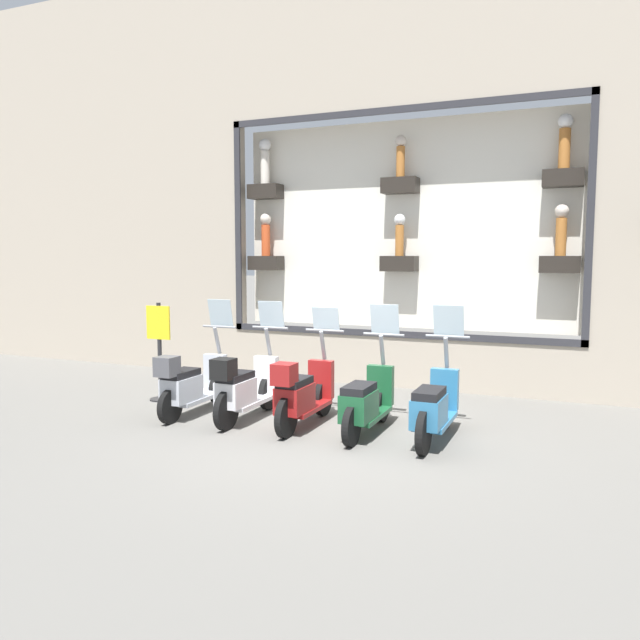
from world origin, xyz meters
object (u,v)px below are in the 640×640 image
object	(u,v)px
scooter_teal_0	(434,408)
scooter_white_3	(244,388)
shop_sign_post	(159,348)
scooter_silver_4	(190,384)
scooter_red_2	(302,394)
scooter_green_1	(366,403)

from	to	relation	value
scooter_teal_0	scooter_white_3	bearing A→B (deg)	91.22
scooter_white_3	shop_sign_post	distance (m)	2.10
scooter_white_3	scooter_silver_4	xyz separation A→B (m)	(-0.01, 0.92, -0.02)
scooter_red_2	shop_sign_post	distance (m)	2.97
scooter_silver_4	scooter_teal_0	bearing A→B (deg)	-88.96
scooter_teal_0	scooter_green_1	size ratio (longest dim) A/B	1.00
scooter_green_1	scooter_red_2	size ratio (longest dim) A/B	1.00
scooter_white_3	shop_sign_post	xyz separation A→B (m)	(0.65, 1.96, 0.38)
scooter_silver_4	scooter_white_3	bearing A→B (deg)	-89.49
scooter_green_1	scooter_silver_4	world-z (taller)	scooter_green_1
scooter_silver_4	scooter_red_2	bearing A→B (deg)	-89.82
scooter_red_2	scooter_silver_4	size ratio (longest dim) A/B	1.01
scooter_red_2	scooter_white_3	xyz separation A→B (m)	(0.00, 0.92, 0.00)
scooter_teal_0	scooter_silver_4	size ratio (longest dim) A/B	1.01
scooter_red_2	scooter_white_3	size ratio (longest dim) A/B	1.00
scooter_teal_0	scooter_white_3	distance (m)	2.75
scooter_white_3	shop_sign_post	bearing A→B (deg)	71.75
scooter_red_2	scooter_green_1	bearing A→B (deg)	-86.40
shop_sign_post	scooter_red_2	bearing A→B (deg)	-102.71
scooter_white_3	scooter_teal_0	bearing A→B (deg)	-88.78
scooter_red_2	shop_sign_post	xyz separation A→B (m)	(0.65, 2.88, 0.39)
scooter_green_1	shop_sign_post	xyz separation A→B (m)	(0.59, 3.79, 0.43)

